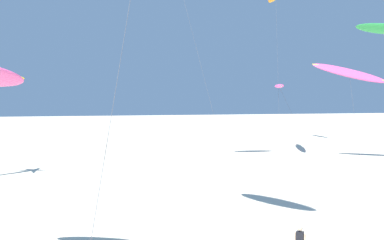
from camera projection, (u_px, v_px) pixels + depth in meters
flying_kite_1 at (383, 29)px, 48.27m from camera, size 2.80×8.97×16.66m
flying_kite_2 at (349, 73)px, 43.09m from camera, size 7.67×4.77×11.09m
flying_kite_8 at (279, 86)px, 49.89m from camera, size 3.95×9.25×8.83m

